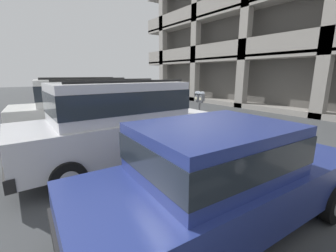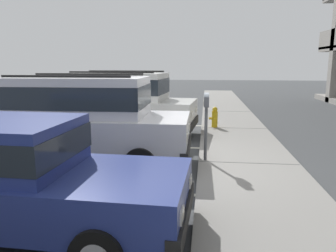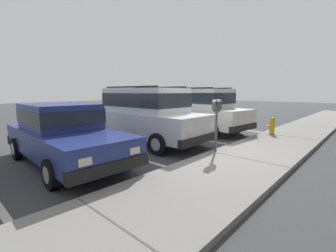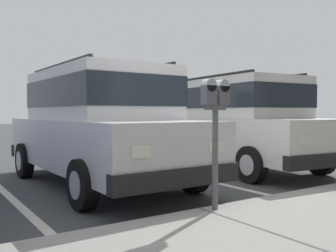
{
  "view_description": "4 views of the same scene",
  "coord_description": "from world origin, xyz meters",
  "px_view_note": "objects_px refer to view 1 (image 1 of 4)",
  "views": [
    {
      "loc": [
        5.1,
        -4.46,
        2.17
      ],
      "look_at": [
        -0.04,
        -0.9,
        0.7
      ],
      "focal_mm": 24.0,
      "sensor_mm": 36.0,
      "label": 1
    },
    {
      "loc": [
        7.03,
        0.34,
        2.25
      ],
      "look_at": [
        0.24,
        -0.45,
        0.95
      ],
      "focal_mm": 35.0,
      "sensor_mm": 36.0,
      "label": 2
    },
    {
      "loc": [
        5.54,
        3.65,
        1.85
      ],
      "look_at": [
        0.45,
        -1.03,
        0.79
      ],
      "focal_mm": 24.0,
      "sensor_mm": 36.0,
      "label": 3
    },
    {
      "loc": [
        2.75,
        3.63,
        1.25
      ],
      "look_at": [
        0.01,
        -0.45,
        1.07
      ],
      "focal_mm": 40.0,
      "sensor_mm": 36.0,
      "label": 4
    }
  ],
  "objects_px": {
    "red_sedan": "(84,105)",
    "fire_hydrant": "(146,111)",
    "dark_hatchback": "(223,173)",
    "parking_meter_near": "(199,104)",
    "silver_suv": "(121,120)"
  },
  "relations": [
    {
      "from": "red_sedan",
      "to": "fire_hydrant",
      "type": "xyz_separation_m",
      "value": [
        -0.93,
        3.03,
        -0.62
      ]
    },
    {
      "from": "red_sedan",
      "to": "dark_hatchback",
      "type": "relative_size",
      "value": 1.08
    },
    {
      "from": "dark_hatchback",
      "to": "parking_meter_near",
      "type": "bearing_deg",
      "value": 144.35
    },
    {
      "from": "parking_meter_near",
      "to": "fire_hydrant",
      "type": "bearing_deg",
      "value": 175.71
    },
    {
      "from": "silver_suv",
      "to": "dark_hatchback",
      "type": "distance_m",
      "value": 3.05
    },
    {
      "from": "silver_suv",
      "to": "dark_hatchback",
      "type": "xyz_separation_m",
      "value": [
        3.03,
        0.21,
        -0.27
      ]
    },
    {
      "from": "parking_meter_near",
      "to": "dark_hatchback",
      "type": "bearing_deg",
      "value": -37.8
    },
    {
      "from": "fire_hydrant",
      "to": "parking_meter_near",
      "type": "bearing_deg",
      "value": -4.29
    },
    {
      "from": "red_sedan",
      "to": "dark_hatchback",
      "type": "bearing_deg",
      "value": 6.79
    },
    {
      "from": "red_sedan",
      "to": "parking_meter_near",
      "type": "distance_m",
      "value": 4.09
    },
    {
      "from": "silver_suv",
      "to": "parking_meter_near",
      "type": "relative_size",
      "value": 3.18
    },
    {
      "from": "red_sedan",
      "to": "fire_hydrant",
      "type": "bearing_deg",
      "value": 112.09
    },
    {
      "from": "dark_hatchback",
      "to": "parking_meter_near",
      "type": "relative_size",
      "value": 3.0
    },
    {
      "from": "parking_meter_near",
      "to": "red_sedan",
      "type": "bearing_deg",
      "value": -137.97
    },
    {
      "from": "silver_suv",
      "to": "red_sedan",
      "type": "xyz_separation_m",
      "value": [
        -3.28,
        0.02,
        0.0
      ]
    }
  ]
}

